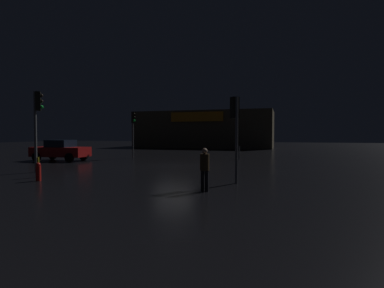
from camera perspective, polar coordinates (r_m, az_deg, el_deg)
ground_plane at (r=19.51m, az=-3.62°, el=-4.24°), size 120.00×120.00×0.00m
store_building at (r=47.10m, az=2.43°, el=2.79°), size 21.17×8.98×5.60m
traffic_signal_main at (r=26.09m, az=-11.24°, el=4.01°), size 0.43×0.41×4.03m
traffic_signal_opposite at (r=18.22m, az=-27.70°, el=5.07°), size 0.43×0.41×4.41m
traffic_signal_cross_left at (r=12.73m, az=8.29°, el=4.86°), size 0.41×0.43×3.67m
car_near at (r=25.31m, az=-24.05°, el=-1.11°), size 4.45×2.27×1.64m
pedestrian at (r=10.78m, az=2.45°, el=-4.36°), size 0.39×0.39×1.58m
fire_hydrant at (r=14.89m, az=-27.55°, el=-4.79°), size 0.22×0.22×0.83m
bollard_kerb_a at (r=24.95m, az=9.09°, el=-1.65°), size 0.12×0.12×1.09m
bollard_kerb_b at (r=16.06m, az=-27.59°, el=-4.04°), size 0.10×0.10×0.97m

